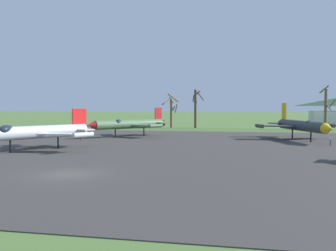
# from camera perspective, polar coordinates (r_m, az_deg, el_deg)

# --- Properties ---
(ground_plane) EXTENTS (600.00, 600.00, 0.00)m
(ground_plane) POSITION_cam_1_polar(r_m,az_deg,el_deg) (27.96, -15.02, -7.31)
(ground_plane) COLOR #4C6B33
(asphalt_apron) EXTENTS (84.62, 58.99, 0.05)m
(asphalt_apron) POSITION_cam_1_polar(r_m,az_deg,el_deg) (44.37, -4.91, -3.41)
(asphalt_apron) COLOR #383533
(asphalt_apron) RESTS_ON ground
(grass_verge_strip) EXTENTS (144.62, 12.00, 0.06)m
(grass_verge_strip) POSITION_cam_1_polar(r_m,az_deg,el_deg) (78.98, 2.19, -0.61)
(grass_verge_strip) COLOR #43602D
(grass_verge_strip) RESTS_ON ground
(jet_fighter_front_right) EXTENTS (11.76, 15.10, 5.47)m
(jet_fighter_front_right) POSITION_cam_1_polar(r_m,az_deg,el_deg) (56.85, 19.82, -0.00)
(jet_fighter_front_right) COLOR #33383D
(jet_fighter_front_right) RESTS_ON ground
(info_placard_front_right) EXTENTS (0.53, 0.24, 1.05)m
(info_placard_front_right) POSITION_cam_1_polar(r_m,az_deg,el_deg) (50.13, 23.62, -2.20)
(info_placard_front_right) COLOR black
(info_placard_front_right) RESTS_ON ground
(jet_fighter_rear_center) EXTENTS (11.20, 12.39, 4.73)m
(jet_fighter_rear_center) POSITION_cam_1_polar(r_m,az_deg,el_deg) (60.12, -6.00, 0.23)
(jet_fighter_rear_center) COLOR #4C6B47
(jet_fighter_rear_center) RESTS_ON ground
(info_placard_rear_center) EXTENTS (0.59, 0.29, 0.91)m
(info_placard_rear_center) POSITION_cam_1_polar(r_m,az_deg,el_deg) (55.04, -13.29, -1.66)
(info_placard_rear_center) COLOR black
(info_placard_rear_center) RESTS_ON ground
(jet_fighter_rear_left) EXTENTS (11.99, 13.50, 4.66)m
(jet_fighter_rear_left) POSITION_cam_1_polar(r_m,az_deg,el_deg) (43.44, -20.00, -0.95)
(jet_fighter_rear_left) COLOR silver
(jet_fighter_rear_left) RESTS_ON ground
(bare_tree_far_left) EXTENTS (4.01, 4.01, 7.92)m
(bare_tree_far_left) POSITION_cam_1_polar(r_m,az_deg,el_deg) (86.06, 0.52, 2.38)
(bare_tree_far_left) COLOR brown
(bare_tree_far_left) RESTS_ON ground
(bare_tree_left_of_center) EXTENTS (2.45, 2.95, 8.67)m
(bare_tree_left_of_center) POSITION_cam_1_polar(r_m,az_deg,el_deg) (83.83, 4.28, 2.77)
(bare_tree_left_of_center) COLOR #42382D
(bare_tree_left_of_center) RESTS_ON ground
(bare_tree_center) EXTENTS (3.03, 2.89, 9.39)m
(bare_tree_center) POSITION_cam_1_polar(r_m,az_deg,el_deg) (84.40, 23.07, 2.49)
(bare_tree_center) COLOR brown
(bare_tree_center) RESTS_ON ground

